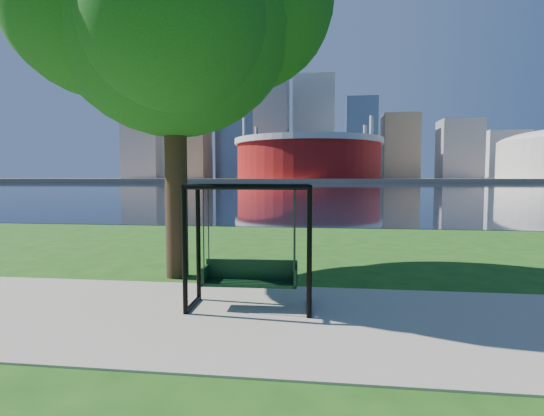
# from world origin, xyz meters

# --- Properties ---
(ground) EXTENTS (900.00, 900.00, 0.00)m
(ground) POSITION_xyz_m (0.00, 0.00, 0.00)
(ground) COLOR #1E5114
(ground) RESTS_ON ground
(path) EXTENTS (120.00, 4.00, 0.03)m
(path) POSITION_xyz_m (0.00, -0.50, 0.01)
(path) COLOR #9E937F
(path) RESTS_ON ground
(river) EXTENTS (900.00, 180.00, 0.02)m
(river) POSITION_xyz_m (0.00, 102.00, 0.01)
(river) COLOR black
(river) RESTS_ON ground
(far_bank) EXTENTS (900.00, 228.00, 2.00)m
(far_bank) POSITION_xyz_m (0.00, 306.00, 1.00)
(far_bank) COLOR #937F60
(far_bank) RESTS_ON ground
(stadium) EXTENTS (83.00, 83.00, 32.00)m
(stadium) POSITION_xyz_m (-10.00, 235.00, 14.23)
(stadium) COLOR maroon
(stadium) RESTS_ON far_bank
(skyline) EXTENTS (392.00, 66.00, 96.50)m
(skyline) POSITION_xyz_m (-4.27, 319.39, 35.89)
(skyline) COLOR gray
(skyline) RESTS_ON far_bank
(swing) EXTENTS (2.11, 0.97, 2.13)m
(swing) POSITION_xyz_m (-0.60, -0.00, 1.03)
(swing) COLOR black
(swing) RESTS_ON ground
(park_tree) EXTENTS (6.94, 6.27, 8.62)m
(park_tree) POSITION_xyz_m (-2.72, 2.20, 5.98)
(park_tree) COLOR black
(park_tree) RESTS_ON ground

